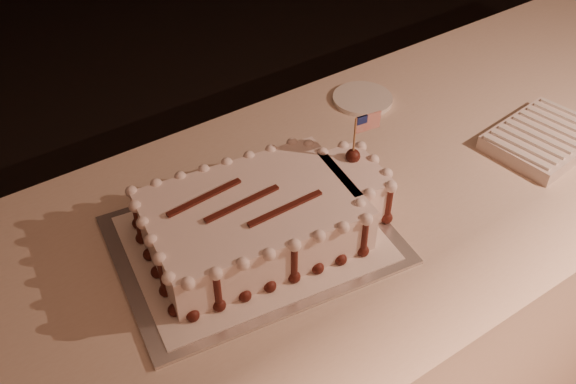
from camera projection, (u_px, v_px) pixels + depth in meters
banquet_table at (384, 284)px, 1.64m from camera, size 2.40×0.80×0.75m
cake_board at (254, 240)px, 1.23m from camera, size 0.56×0.45×0.01m
doily at (253, 238)px, 1.22m from camera, size 0.50×0.41×0.00m
sheet_cake at (266, 216)px, 1.20m from camera, size 0.50×0.33×0.19m
napkin_stack at (543, 139)px, 1.44m from camera, size 0.27×0.21×0.04m
side_plate at (362, 99)px, 1.59m from camera, size 0.15×0.15×0.01m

